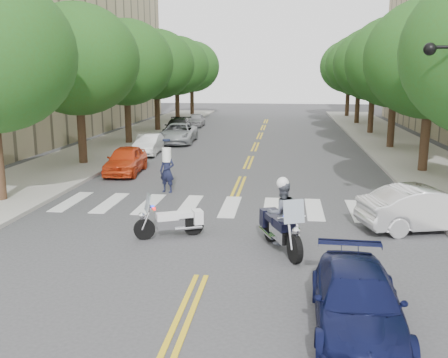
% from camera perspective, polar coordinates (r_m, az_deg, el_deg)
% --- Properties ---
extents(ground, '(140.00, 140.00, 0.00)m').
position_cam_1_polar(ground, '(12.55, -2.60, -10.98)').
color(ground, '#38383A').
rests_on(ground, ground).
extents(sidewalk_left, '(5.00, 60.00, 0.15)m').
position_cam_1_polar(sidewalk_left, '(35.62, -11.88, 4.02)').
color(sidewalk_left, '#9E9991').
rests_on(sidewalk_left, ground).
extents(sidewalk_right, '(5.00, 60.00, 0.15)m').
position_cam_1_polar(sidewalk_right, '(34.56, 19.55, 3.34)').
color(sidewalk_right, '#9E9991').
rests_on(sidewalk_right, ground).
extents(tree_l_1, '(6.40, 6.40, 8.45)m').
position_cam_1_polar(tree_l_1, '(27.57, -16.41, 12.94)').
color(tree_l_1, '#382316').
rests_on(tree_l_1, ground).
extents(tree_l_2, '(6.40, 6.40, 8.45)m').
position_cam_1_polar(tree_l_2, '(35.08, -11.16, 12.91)').
color(tree_l_2, '#382316').
rests_on(tree_l_2, ground).
extents(tree_l_3, '(6.40, 6.40, 8.45)m').
position_cam_1_polar(tree_l_3, '(42.76, -7.78, 12.84)').
color(tree_l_3, '#382316').
rests_on(tree_l_3, ground).
extents(tree_l_4, '(6.40, 6.40, 8.45)m').
position_cam_1_polar(tree_l_4, '(50.54, -5.44, 12.76)').
color(tree_l_4, '#382316').
rests_on(tree_l_4, ground).
extents(tree_l_5, '(6.40, 6.40, 8.45)m').
position_cam_1_polar(tree_l_5, '(58.38, -3.73, 12.69)').
color(tree_l_5, '#382316').
rests_on(tree_l_5, ground).
extents(tree_r_1, '(6.40, 6.40, 8.45)m').
position_cam_1_polar(tree_r_1, '(26.30, 22.64, 12.58)').
color(tree_r_1, '#382316').
rests_on(tree_r_1, ground).
extents(tree_r_2, '(6.40, 6.40, 8.45)m').
position_cam_1_polar(tree_r_2, '(34.08, 19.03, 12.52)').
color(tree_r_2, '#382316').
rests_on(tree_r_2, ground).
extents(tree_r_3, '(6.40, 6.40, 8.45)m').
position_cam_1_polar(tree_r_3, '(41.95, 16.78, 12.46)').
color(tree_r_3, '#382316').
rests_on(tree_r_3, ground).
extents(tree_r_4, '(6.40, 6.40, 8.45)m').
position_cam_1_polar(tree_r_4, '(49.86, 15.24, 12.41)').
color(tree_r_4, '#382316').
rests_on(tree_r_4, ground).
extents(tree_r_5, '(6.40, 6.40, 8.45)m').
position_cam_1_polar(tree_r_5, '(57.79, 14.12, 12.37)').
color(tree_r_5, '#382316').
rests_on(tree_r_5, ground).
extents(motorcycle_police, '(1.28, 2.49, 2.12)m').
position_cam_1_polar(motorcycle_police, '(14.04, 6.54, -4.43)').
color(motorcycle_police, black).
rests_on(motorcycle_police, ground).
extents(motorcycle_parked, '(2.03, 1.12, 1.38)m').
position_cam_1_polar(motorcycle_parked, '(15.29, -5.60, -4.83)').
color(motorcycle_parked, black).
rests_on(motorcycle_parked, ground).
extents(officer_standing, '(0.75, 0.60, 1.80)m').
position_cam_1_polar(officer_standing, '(20.85, -6.52, 0.91)').
color(officer_standing, '#161932').
rests_on(officer_standing, ground).
extents(convertible, '(4.54, 2.61, 1.41)m').
position_cam_1_polar(convertible, '(17.05, 22.24, -3.12)').
color(convertible, silver).
rests_on(convertible, ground).
extents(sedan_blue, '(1.82, 4.19, 1.20)m').
position_cam_1_polar(sedan_blue, '(10.19, 15.00, -13.39)').
color(sedan_blue, '#0D1239').
rests_on(sedan_blue, ground).
extents(parked_car_a, '(1.84, 4.04, 1.35)m').
position_cam_1_polar(parked_car_a, '(25.15, -11.16, 2.15)').
color(parked_car_a, red).
rests_on(parked_car_a, ground).
extents(parked_car_b, '(1.55, 3.79, 1.22)m').
position_cam_1_polar(parked_car_b, '(30.82, -8.65, 3.92)').
color(parked_car_b, white).
rests_on(parked_car_b, ground).
extents(parked_car_c, '(2.55, 5.09, 1.38)m').
position_cam_1_polar(parked_car_c, '(35.61, -5.26, 5.23)').
color(parked_car_c, '#A3A7AB').
rests_on(parked_car_c, ground).
extents(parked_car_d, '(2.41, 5.01, 1.41)m').
position_cam_1_polar(parked_car_d, '(39.12, -5.27, 5.86)').
color(parked_car_d, black).
rests_on(parked_car_d, ground).
extents(parked_car_e, '(1.59, 3.65, 1.23)m').
position_cam_1_polar(parked_car_e, '(46.31, -3.22, 6.74)').
color(parked_car_e, gray).
rests_on(parked_car_e, ground).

